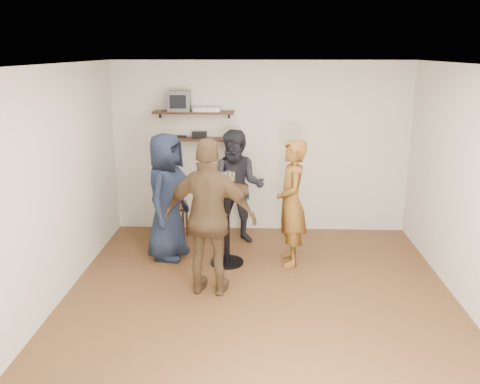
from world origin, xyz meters
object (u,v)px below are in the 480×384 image
Objects in this scene: dvd_deck at (207,109)px; radio at (200,135)px; side_table at (173,211)px; crt_monitor at (179,101)px; person_dark at (237,187)px; drinks_table at (227,216)px; person_plaid at (291,203)px; person_brown at (210,218)px; person_navy at (167,197)px.

dvd_deck is 0.40m from radio.
side_table is at bearing -138.55° from dvd_deck.
person_dark is at bearing -26.72° from crt_monitor.
drinks_table is (0.86, -0.84, 0.21)m from side_table.
crt_monitor reaches higher than side_table.
dvd_deck is at bearing 0.00° from radio.
person_plaid is at bearing -24.64° from side_table.
side_table is 1.87m from person_brown.
person_navy is (-0.04, -1.06, -1.16)m from crt_monitor.
person_dark is (-0.74, 0.77, -0.00)m from person_plaid.
person_plaid reaches higher than drinks_table.
radio is 0.13× the size of person_plaid.
dvd_deck is at bearing -8.35° from person_navy.
person_brown is at bearing -132.31° from person_navy.
person_dark reaches higher than side_table.
drinks_table is at bearing -44.29° from side_table.
side_table is 0.32× the size of person_navy.
person_dark is 0.97× the size of person_navy.
radio is at bearing 110.83° from drinks_table.
person_brown is (0.35, -2.10, -0.61)m from radio.
radio is at bearing 49.50° from side_table.
side_table is 0.52× the size of drinks_table.
person_dark is (0.10, 0.83, 0.16)m from drinks_table.
drinks_table is 0.63× the size of person_dark.
person_plaid is at bearing -39.53° from person_dark.
dvd_deck reaches higher than drinks_table.
person_dark reaches higher than drinks_table.
person_plaid is at bearing 4.03° from drinks_table.
person_dark is 1.68m from person_brown.
drinks_table reaches higher than side_table.
side_table is 0.30× the size of person_brown.
radio is at bearing 0.00° from crt_monitor.
crt_monitor is 1.54m from person_dark.
side_table is at bearing 18.73° from person_navy.
crt_monitor is 1.57m from person_navy.
person_dark is (0.96, -0.00, 0.38)m from side_table.
person_plaid is at bearing -45.34° from dvd_deck.
person_plaid reaches higher than side_table.
person_brown is at bearing -91.15° from person_dark.
person_brown reaches higher than person_dark.
radio is 0.13× the size of person_navy.
side_table is at bearing 135.71° from drinks_table.
side_table is (-0.08, -0.44, -1.57)m from crt_monitor.
person_navy reaches higher than person_plaid.
crt_monitor is 1.63m from side_table.
person_dark is at bearing 83.09° from drinks_table.
dvd_deck is at bearing -74.59° from person_brown.
person_brown is at bearing -66.52° from side_table.
crt_monitor is 1.45× the size of radio.
radio is (0.29, 0.00, -0.50)m from crt_monitor.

